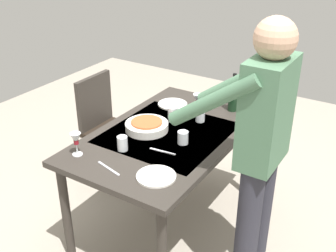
{
  "coord_description": "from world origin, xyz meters",
  "views": [
    {
      "loc": [
        2.13,
        1.34,
        2.11
      ],
      "look_at": [
        0.0,
        0.0,
        0.83
      ],
      "focal_mm": 44.23,
      "sensor_mm": 36.0,
      "label": 1
    }
  ],
  "objects": [
    {
      "name": "wine_glass_left",
      "position": [
        0.55,
        -0.32,
        0.88
      ],
      "size": [
        0.07,
        0.07,
        0.15
      ],
      "color": "white",
      "rests_on": "dining_table"
    },
    {
      "name": "table_fork",
      "position": [
        0.24,
        0.11,
        0.78
      ],
      "size": [
        0.03,
        0.18,
        0.0
      ],
      "primitive_type": "cube",
      "rotation": [
        0.0,
        0.0,
        0.09
      ],
      "color": "silver",
      "rests_on": "dining_table"
    },
    {
      "name": "dining_table",
      "position": [
        0.0,
        0.0,
        0.7
      ],
      "size": [
        1.46,
        0.89,
        0.78
      ],
      "color": "#332D28",
      "rests_on": "ground_plane"
    },
    {
      "name": "chair_near",
      "position": [
        -0.28,
        -0.83,
        0.53
      ],
      "size": [
        0.4,
        0.4,
        0.91
      ],
      "color": "black",
      "rests_on": "ground_plane"
    },
    {
      "name": "dinner_plate_near",
      "position": [
        -0.41,
        -0.22,
        0.79
      ],
      "size": [
        0.23,
        0.23,
        0.01
      ],
      "primitive_type": "cylinder",
      "color": "white",
      "rests_on": "dining_table"
    },
    {
      "name": "table_knife",
      "position": [
        0.57,
        -0.05,
        0.78
      ],
      "size": [
        0.06,
        0.2,
        0.0
      ],
      "primitive_type": "cube",
      "rotation": [
        0.0,
        0.0,
        -0.24
      ],
      "color": "silver",
      "rests_on": "dining_table"
    },
    {
      "name": "water_cup_far_right",
      "position": [
        0.08,
        0.16,
        0.82
      ],
      "size": [
        0.07,
        0.07,
        0.09
      ],
      "primitive_type": "cylinder",
      "color": "silver",
      "rests_on": "dining_table"
    },
    {
      "name": "water_cup_far_left",
      "position": [
        -0.27,
        0.1,
        0.83
      ],
      "size": [
        0.07,
        0.07,
        0.11
      ],
      "primitive_type": "cylinder",
      "color": "silver",
      "rests_on": "dining_table"
    },
    {
      "name": "wine_bottle",
      "position": [
        -0.57,
        0.22,
        0.89
      ],
      "size": [
        0.07,
        0.07,
        0.3
      ],
      "color": "black",
      "rests_on": "dining_table"
    },
    {
      "name": "water_cup_near_right",
      "position": [
        -0.17,
        -0.07,
        0.83
      ],
      "size": [
        0.07,
        0.07,
        0.11
      ],
      "primitive_type": "cylinder",
      "color": "silver",
      "rests_on": "dining_table"
    },
    {
      "name": "person_server",
      "position": [
        0.17,
        0.71,
        0.96
      ],
      "size": [
        0.42,
        0.61,
        1.69
      ],
      "color": "#2D2D38",
      "rests_on": "ground_plane"
    },
    {
      "name": "serving_bowl_pasta",
      "position": [
        0.05,
        -0.14,
        0.81
      ],
      "size": [
        0.3,
        0.3,
        0.07
      ],
      "color": "white",
      "rests_on": "dining_table"
    },
    {
      "name": "dinner_plate_far",
      "position": [
        0.5,
        0.23,
        0.79
      ],
      "size": [
        0.23,
        0.23,
        0.01
      ],
      "primitive_type": "cylinder",
      "color": "white",
      "rests_on": "dining_table"
    },
    {
      "name": "ground_plane",
      "position": [
        0.0,
        0.0,
        0.0
      ],
      "size": [
        6.0,
        6.0,
        0.0
      ],
      "primitive_type": "plane",
      "color": "#9E9384"
    },
    {
      "name": "water_cup_near_left",
      "position": [
        0.35,
        -0.12,
        0.83
      ],
      "size": [
        0.07,
        0.07,
        0.09
      ],
      "primitive_type": "cylinder",
      "color": "silver",
      "rests_on": "dining_table"
    },
    {
      "name": "wine_glass_right",
      "position": [
        -0.39,
        0.01,
        0.88
      ],
      "size": [
        0.07,
        0.07,
        0.15
      ],
      "color": "white",
      "rests_on": "dining_table"
    }
  ]
}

